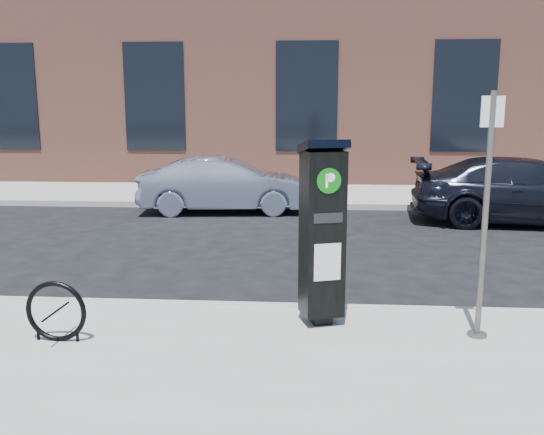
# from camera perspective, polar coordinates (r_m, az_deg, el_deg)

# --- Properties ---
(ground) EXTENTS (120.00, 120.00, 0.00)m
(ground) POSITION_cam_1_polar(r_m,az_deg,el_deg) (7.49, 2.15, -9.65)
(ground) COLOR black
(ground) RESTS_ON ground
(sidewalk_far) EXTENTS (60.00, 12.00, 0.15)m
(sidewalk_far) POSITION_cam_1_polar(r_m,az_deg,el_deg) (21.17, 3.42, 3.81)
(sidewalk_far) COLOR gray
(sidewalk_far) RESTS_ON ground
(curb_near) EXTENTS (60.00, 0.12, 0.16)m
(curb_near) POSITION_cam_1_polar(r_m,az_deg,el_deg) (7.45, 2.15, -9.16)
(curb_near) COLOR #9E9B93
(curb_near) RESTS_ON ground
(curb_far) EXTENTS (60.00, 0.12, 0.16)m
(curb_far) POSITION_cam_1_polar(r_m,az_deg,el_deg) (15.25, 3.16, 1.13)
(curb_far) COLOR #9E9B93
(curb_far) RESTS_ON ground
(building) EXTENTS (28.00, 10.05, 8.25)m
(building) POSITION_cam_1_polar(r_m,az_deg,el_deg) (24.07, 3.62, 14.34)
(building) COLOR #965644
(building) RESTS_ON ground
(parking_kiosk) EXTENTS (0.60, 0.56, 2.13)m
(parking_kiosk) POSITION_cam_1_polar(r_m,az_deg,el_deg) (6.55, 5.00, -1.33)
(parking_kiosk) COLOR black
(parking_kiosk) RESTS_ON sidewalk_near
(sign_pole) EXTENTS (0.23, 0.21, 2.64)m
(sign_pole) POSITION_cam_1_polar(r_m,az_deg,el_deg) (6.48, 20.35, -0.13)
(sign_pole) COLOR #5F5B54
(sign_pole) RESTS_ON sidewalk_near
(bike_rack) EXTENTS (0.67, 0.08, 0.67)m
(bike_rack) POSITION_cam_1_polar(r_m,az_deg,el_deg) (6.63, -20.61, -8.73)
(bike_rack) COLOR black
(bike_rack) RESTS_ON sidewalk_near
(car_silver) EXTENTS (4.42, 1.94, 1.41)m
(car_silver) POSITION_cam_1_polar(r_m,az_deg,el_deg) (14.72, -4.72, 3.24)
(car_silver) COLOR #818CA4
(car_silver) RESTS_ON ground
(car_dark) EXTENTS (5.40, 2.61, 1.52)m
(car_dark) POSITION_cam_1_polar(r_m,az_deg,el_deg) (14.42, 24.03, 2.41)
(car_dark) COLOR black
(car_dark) RESTS_ON ground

